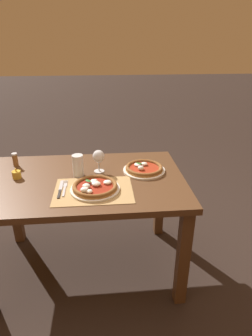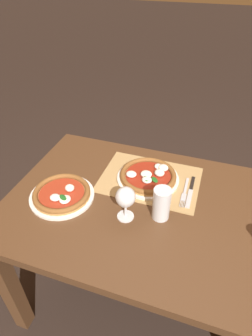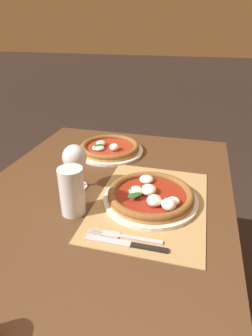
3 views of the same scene
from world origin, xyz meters
name	(u,v)px [view 1 (image 1 of 3)]	position (x,y,z in m)	size (l,w,h in m)	color
ground_plane	(90,265)	(0.00, 0.00, 0.00)	(24.00, 24.00, 0.00)	black
dining_table	(84,193)	(0.00, 0.00, 0.63)	(1.31, 0.84, 0.74)	#4C301C
paper_placemat	(94,190)	(0.07, -0.17, 0.74)	(0.46, 0.34, 0.00)	#A88451
pizza_near	(95,187)	(0.08, -0.16, 0.76)	(0.30, 0.30, 0.05)	silver
pizza_far	(144,168)	(0.41, 0.08, 0.76)	(0.29, 0.29, 0.05)	silver
wine_glass	(99,157)	(0.10, 0.10, 0.85)	(0.08, 0.08, 0.16)	silver
pint_glass	(78,166)	(-0.03, 0.05, 0.81)	(0.07, 0.07, 0.15)	silver
fork	(65,188)	(-0.10, -0.13, 0.75)	(0.02, 0.20, 0.00)	#B7B7BC
knife	(60,189)	(-0.13, -0.14, 0.75)	(0.02, 0.22, 0.01)	black
votive_candle	(17,175)	(-0.43, 0.04, 0.76)	(0.06, 0.06, 0.07)	gold
pepper_shaker	(15,160)	(-0.48, 0.24, 0.79)	(0.04, 0.04, 0.10)	brown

